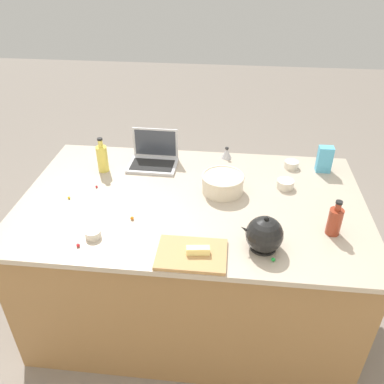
% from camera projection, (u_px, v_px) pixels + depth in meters
% --- Properties ---
extents(ground_plane, '(12.00, 12.00, 0.00)m').
position_uv_depth(ground_plane, '(192.00, 306.00, 2.77)').
color(ground_plane, slate).
extents(island_counter, '(1.96, 1.19, 0.90)m').
position_uv_depth(island_counter, '(192.00, 258.00, 2.52)').
color(island_counter, olive).
rests_on(island_counter, ground).
extents(laptop, '(0.31, 0.24, 0.22)m').
position_uv_depth(laptop, '(154.00, 158.00, 2.60)').
color(laptop, '#B7B7BC').
rests_on(laptop, island_counter).
extents(mixing_bowl_large, '(0.25, 0.25, 0.11)m').
position_uv_depth(mixing_bowl_large, '(223.00, 183.00, 2.32)').
color(mixing_bowl_large, beige).
rests_on(mixing_bowl_large, island_counter).
extents(bottle_soy, '(0.07, 0.07, 0.20)m').
position_uv_depth(bottle_soy, '(335.00, 221.00, 1.98)').
color(bottle_soy, maroon).
rests_on(bottle_soy, island_counter).
extents(bottle_oil, '(0.07, 0.07, 0.23)m').
position_uv_depth(bottle_oil, '(102.00, 158.00, 2.50)').
color(bottle_oil, '#DBC64C').
rests_on(bottle_oil, island_counter).
extents(kettle, '(0.21, 0.18, 0.20)m').
position_uv_depth(kettle, '(264.00, 235.00, 1.89)').
color(kettle, black).
rests_on(kettle, island_counter).
extents(cutting_board, '(0.33, 0.24, 0.02)m').
position_uv_depth(cutting_board, '(192.00, 254.00, 1.88)').
color(cutting_board, '#AD7F4C').
rests_on(cutting_board, island_counter).
extents(butter_stick_left, '(0.11, 0.05, 0.04)m').
position_uv_depth(butter_stick_left, '(198.00, 250.00, 1.86)').
color(butter_stick_left, '#F4E58C').
rests_on(butter_stick_left, cutting_board).
extents(ramekin_small, '(0.09, 0.09, 0.04)m').
position_uv_depth(ramekin_small, '(291.00, 164.00, 2.57)').
color(ramekin_small, beige).
rests_on(ramekin_small, island_counter).
extents(ramekin_medium, '(0.08, 0.08, 0.04)m').
position_uv_depth(ramekin_medium, '(93.00, 234.00, 1.99)').
color(ramekin_medium, beige).
rests_on(ramekin_medium, island_counter).
extents(ramekin_wide, '(0.10, 0.10, 0.05)m').
position_uv_depth(ramekin_wide, '(285.00, 184.00, 2.37)').
color(ramekin_wide, beige).
rests_on(ramekin_wide, island_counter).
extents(kitchen_timer, '(0.07, 0.07, 0.08)m').
position_uv_depth(kitchen_timer, '(227.00, 153.00, 2.68)').
color(kitchen_timer, '#B2B2B7').
rests_on(kitchen_timer, island_counter).
extents(candy_bag, '(0.09, 0.06, 0.17)m').
position_uv_depth(candy_bag, '(325.00, 159.00, 2.50)').
color(candy_bag, '#4CA5CC').
rests_on(candy_bag, island_counter).
extents(candy_0, '(0.02, 0.02, 0.02)m').
position_uv_depth(candy_0, '(132.00, 218.00, 2.11)').
color(candy_0, orange).
rests_on(candy_0, island_counter).
extents(candy_1, '(0.02, 0.02, 0.02)m').
position_uv_depth(candy_1, '(273.00, 260.00, 1.85)').
color(candy_1, green).
rests_on(candy_1, island_counter).
extents(candy_2, '(0.01, 0.01, 0.01)m').
position_uv_depth(candy_2, '(69.00, 198.00, 2.28)').
color(candy_2, yellow).
rests_on(candy_2, island_counter).
extents(candy_3, '(0.01, 0.01, 0.01)m').
position_uv_depth(candy_3, '(97.00, 187.00, 2.38)').
color(candy_3, red).
rests_on(candy_3, island_counter).
extents(candy_4, '(0.02, 0.02, 0.02)m').
position_uv_depth(candy_4, '(78.00, 245.00, 1.93)').
color(candy_4, red).
rests_on(candy_4, island_counter).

